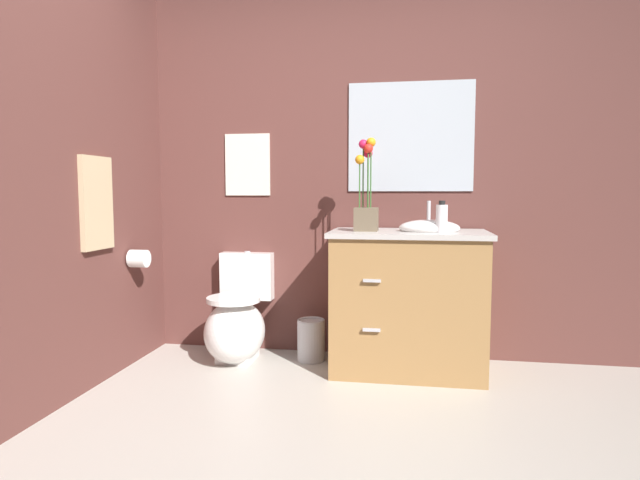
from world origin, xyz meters
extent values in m
cube|color=brown|center=(0.20, 1.74, 1.25)|extent=(4.29, 0.05, 2.50)
cube|color=brown|center=(-1.40, 0.51, 1.25)|extent=(0.05, 4.80, 2.50)
ellipsoid|color=white|center=(-0.74, 1.39, 0.20)|extent=(0.38, 0.48, 0.40)
cube|color=white|center=(-0.74, 1.44, 0.09)|extent=(0.22, 0.26, 0.18)
cube|color=white|center=(-0.74, 1.68, 0.52)|extent=(0.36, 0.13, 0.32)
cylinder|color=white|center=(-0.74, 1.37, 0.42)|extent=(0.34, 0.34, 0.03)
cylinder|color=#B7B7BC|center=(-0.74, 1.68, 0.68)|extent=(0.04, 0.04, 0.02)
cube|color=#9E7242|center=(0.35, 1.41, 0.42)|extent=(0.90, 0.52, 0.83)
cube|color=#BCB7B2|center=(0.35, 1.41, 0.85)|extent=(0.94, 0.56, 0.03)
ellipsoid|color=white|center=(0.47, 1.41, 0.88)|extent=(0.36, 0.26, 0.10)
cylinder|color=#B7B7BC|center=(0.47, 1.57, 0.95)|extent=(0.02, 0.02, 0.18)
cube|color=#B7B7BC|center=(0.15, 1.14, 0.60)|extent=(0.10, 0.02, 0.02)
cube|color=#B7B7BC|center=(0.15, 1.14, 0.32)|extent=(0.10, 0.02, 0.02)
cube|color=brown|center=(0.10, 1.39, 0.93)|extent=(0.14, 0.14, 0.14)
cylinder|color=#386B2D|center=(0.12, 1.39, 1.20)|extent=(0.01, 0.01, 0.39)
sphere|color=orange|center=(0.12, 1.39, 1.39)|extent=(0.06, 0.06, 0.06)
cylinder|color=#386B2D|center=(0.10, 1.43, 1.16)|extent=(0.01, 0.01, 0.33)
sphere|color=#E01E51|center=(0.10, 1.43, 1.33)|extent=(0.06, 0.06, 0.06)
cylinder|color=#386B2D|center=(0.08, 1.41, 1.19)|extent=(0.01, 0.01, 0.38)
sphere|color=#E01E51|center=(0.08, 1.41, 1.38)|extent=(0.06, 0.06, 0.06)
cylinder|color=#386B2D|center=(0.06, 1.37, 1.14)|extent=(0.01, 0.01, 0.29)
sphere|color=orange|center=(0.06, 1.37, 1.29)|extent=(0.06, 0.06, 0.06)
cylinder|color=#386B2D|center=(0.11, 1.37, 1.18)|extent=(0.01, 0.01, 0.35)
sphere|color=red|center=(0.11, 1.37, 1.35)|extent=(0.06, 0.06, 0.06)
cylinder|color=white|center=(0.54, 1.31, 0.94)|extent=(0.07, 0.07, 0.16)
cylinder|color=black|center=(0.54, 1.31, 1.03)|extent=(0.04, 0.04, 0.02)
cylinder|color=#B7B7BC|center=(-0.26, 1.51, 0.13)|extent=(0.18, 0.18, 0.26)
torus|color=#B7B7BC|center=(-0.26, 1.51, 0.27)|extent=(0.18, 0.18, 0.01)
cube|color=silver|center=(-0.74, 1.71, 1.28)|extent=(0.31, 0.01, 0.42)
cube|color=#B2BCC6|center=(0.35, 1.71, 1.45)|extent=(0.80, 0.01, 0.70)
cube|color=tan|center=(-1.36, 0.90, 1.03)|extent=(0.03, 0.28, 0.52)
cylinder|color=white|center=(-1.31, 1.24, 0.68)|extent=(0.11, 0.11, 0.11)
camera|label=1|loc=(0.36, -1.83, 1.09)|focal=30.00mm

